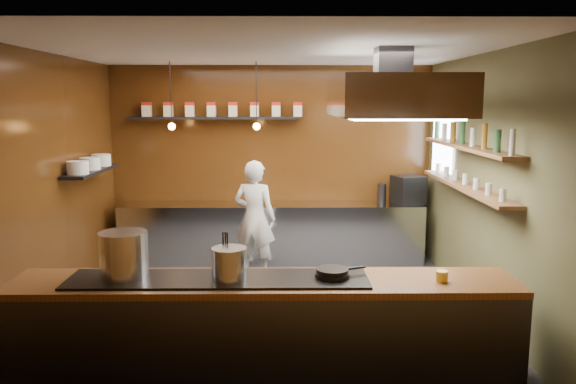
{
  "coord_description": "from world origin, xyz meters",
  "views": [
    {
      "loc": [
        0.15,
        -6.29,
        2.45
      ],
      "look_at": [
        0.23,
        0.4,
        1.37
      ],
      "focal_mm": 35.0,
      "sensor_mm": 36.0,
      "label": 1
    }
  ],
  "objects_px": {
    "extractor_hood": "(392,96)",
    "espresso_machine": "(408,190)",
    "stockpot_small": "(229,264)",
    "chef": "(255,219)",
    "stockpot_large": "(124,255)"
  },
  "relations": [
    {
      "from": "extractor_hood",
      "to": "espresso_machine",
      "type": "bearing_deg",
      "value": 72.87
    },
    {
      "from": "extractor_hood",
      "to": "chef",
      "type": "height_order",
      "value": "extractor_hood"
    },
    {
      "from": "extractor_hood",
      "to": "stockpot_small",
      "type": "distance_m",
      "value": 2.48
    },
    {
      "from": "extractor_hood",
      "to": "chef",
      "type": "bearing_deg",
      "value": 129.82
    },
    {
      "from": "extractor_hood",
      "to": "espresso_machine",
      "type": "relative_size",
      "value": 4.72
    },
    {
      "from": "stockpot_small",
      "to": "chef",
      "type": "bearing_deg",
      "value": 88.72
    },
    {
      "from": "extractor_hood",
      "to": "espresso_machine",
      "type": "xyz_separation_m",
      "value": [
        0.8,
        2.6,
        -1.39
      ]
    },
    {
      "from": "extractor_hood",
      "to": "chef",
      "type": "relative_size",
      "value": 1.21
    },
    {
      "from": "espresso_machine",
      "to": "chef",
      "type": "height_order",
      "value": "chef"
    },
    {
      "from": "stockpot_large",
      "to": "chef",
      "type": "xyz_separation_m",
      "value": [
        0.99,
        3.0,
        -0.32
      ]
    },
    {
      "from": "extractor_hood",
      "to": "stockpot_large",
      "type": "bearing_deg",
      "value": -155.11
    },
    {
      "from": "stockpot_large",
      "to": "chef",
      "type": "distance_m",
      "value": 3.17
    },
    {
      "from": "extractor_hood",
      "to": "stockpot_large",
      "type": "height_order",
      "value": "extractor_hood"
    },
    {
      "from": "chef",
      "to": "stockpot_large",
      "type": "bearing_deg",
      "value": 89.13
    },
    {
      "from": "stockpot_large",
      "to": "stockpot_small",
      "type": "bearing_deg",
      "value": -5.81
    }
  ]
}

